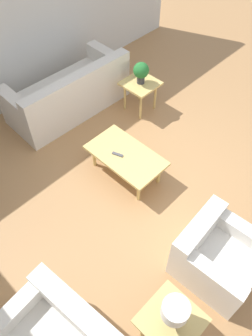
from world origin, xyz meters
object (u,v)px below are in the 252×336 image
object	(u,v)px
armchair	(216,256)
sofa	(70,95)
coffee_table	(126,156)
table_lamp	(175,312)
side_table_plant	(140,87)
side_table_lamp	(171,322)
potted_plant	(141,71)

from	to	relation	value
armchair	sofa	bearing A→B (deg)	75.38
coffee_table	table_lamp	distance (m)	2.30
sofa	side_table_plant	xyz separation A→B (m)	(-0.84, -0.86, 0.14)
table_lamp	armchair	bearing A→B (deg)	-84.88
side_table_plant	side_table_lamp	world-z (taller)	same
table_lamp	coffee_table	bearing A→B (deg)	-34.77
armchair	side_table_plant	world-z (taller)	armchair
armchair	coffee_table	xyz separation A→B (m)	(1.77, -0.33, 0.07)
potted_plant	side_table_plant	bearing A→B (deg)	90.00
potted_plant	table_lamp	bearing A→B (deg)	137.05
potted_plant	armchair	bearing A→B (deg)	149.23
side_table_plant	potted_plant	xyz separation A→B (m)	(0.00, -0.00, 0.30)
sofa	potted_plant	size ratio (longest dim) A/B	5.72
side_table_plant	side_table_lamp	size ratio (longest dim) A/B	1.00
armchair	potted_plant	bearing A→B (deg)	56.04
coffee_table	side_table_lamp	bearing A→B (deg)	145.23
sofa	side_table_lamp	distance (m)	3.92
armchair	side_table_lamp	bearing A→B (deg)	-178.08
potted_plant	side_table_lamp	bearing A→B (deg)	137.05
coffee_table	table_lamp	xyz separation A→B (m)	(-1.85, 1.29, 0.44)
armchair	table_lamp	size ratio (longest dim) A/B	2.29
sofa	coffee_table	world-z (taller)	sofa
side_table_plant	potted_plant	distance (m)	0.30
sofa	armchair	xyz separation A→B (m)	(-3.46, 0.70, -0.02)
side_table_plant	table_lamp	world-z (taller)	table_lamp
side_table_lamp	coffee_table	bearing A→B (deg)	-34.77
sofa	armchair	distance (m)	3.53
coffee_table	table_lamp	size ratio (longest dim) A/B	2.84
coffee_table	side_table_plant	xyz separation A→B (m)	(0.85, -1.23, 0.10)
armchair	table_lamp	bearing A→B (deg)	-178.08
coffee_table	armchair	bearing A→B (deg)	169.51
armchair	table_lamp	xyz separation A→B (m)	(-0.09, 0.96, 0.51)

